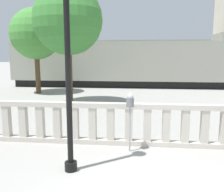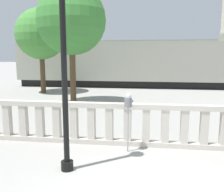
# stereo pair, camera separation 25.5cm
# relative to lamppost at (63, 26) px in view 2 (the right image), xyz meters

# --- Properties ---
(balustrade) EXTENTS (16.12, 0.24, 1.19)m
(balustrade) POSITION_rel_lamppost_xyz_m (1.70, 1.71, -2.47)
(balustrade) COLOR #BCB5A8
(balustrade) RESTS_ON ground
(lamppost) EXTENTS (0.35, 0.35, 5.11)m
(lamppost) POSITION_rel_lamppost_xyz_m (0.00, 0.00, 0.00)
(lamppost) COLOR black
(lamppost) RESTS_ON ground
(parking_meter) EXTENTS (0.20, 0.20, 1.54)m
(parking_meter) POSITION_rel_lamppost_xyz_m (1.24, 1.24, -1.80)
(parking_meter) COLOR #99999E
(parking_meter) RESTS_ON ground
(train_near) EXTENTS (18.47, 3.20, 4.08)m
(train_near) POSITION_rel_lamppost_xyz_m (0.97, 15.03, -1.23)
(train_near) COLOR black
(train_near) RESTS_ON ground
(train_far) EXTENTS (26.62, 2.76, 4.59)m
(train_far) POSITION_rel_lamppost_xyz_m (5.92, 22.30, -0.98)
(train_far) COLOR black
(train_far) RESTS_ON ground
(tree_left) EXTENTS (3.26, 3.26, 5.46)m
(tree_left) POSITION_rel_lamppost_xyz_m (-5.12, 10.73, 0.75)
(tree_left) COLOR #4C3823
(tree_left) RESTS_ON ground
(tree_right) EXTENTS (3.42, 3.42, 5.90)m
(tree_right) POSITION_rel_lamppost_xyz_m (-2.04, 7.33, 1.10)
(tree_right) COLOR #4C3823
(tree_right) RESTS_ON ground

